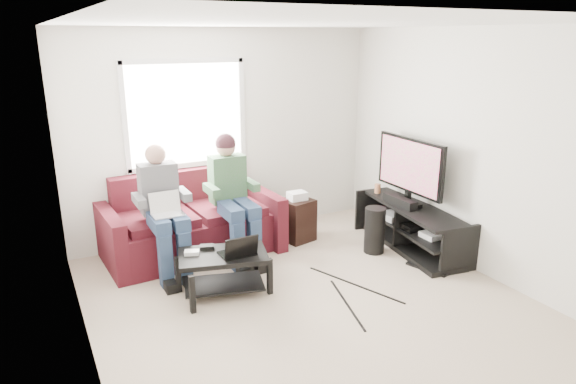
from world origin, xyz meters
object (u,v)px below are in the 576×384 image
Objects in this scene: coffee_table at (223,264)px; tv at (410,167)px; tv_stand at (411,229)px; sofa at (191,225)px; subwoofer at (375,230)px; end_table at (297,219)px.

tv reaches higher than coffee_table.
sofa is at bearing 155.05° from tv_stand.
subwoofer is (1.94, -1.01, -0.06)m from sofa.
end_table reaches higher than subwoofer.
tv reaches higher than subwoofer.
tv is (-0.00, 0.10, 0.76)m from tv_stand.
coffee_table is 1.53× the size of end_table.
end_table is at bearing 144.83° from tv.
sofa is 1.86× the size of tv.
coffee_table is at bearing -179.52° from tv_stand.
coffee_table is 1.61m from end_table.
end_table is (-0.63, 0.77, 0.01)m from subwoofer.
tv is 1.73× the size of end_table.
sofa is 3.69× the size of subwoofer.
coffee_table is at bearing -146.03° from end_table.
sofa reaches higher than coffee_table.
coffee_table is at bearing -91.42° from sofa.
subwoofer is (1.97, 0.13, -0.04)m from coffee_table.
tv reaches higher than end_table.
subwoofer is at bearing 167.28° from tv_stand.
tv_stand is at bearing -38.43° from end_table.
tv_stand is at bearing -24.95° from sofa.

